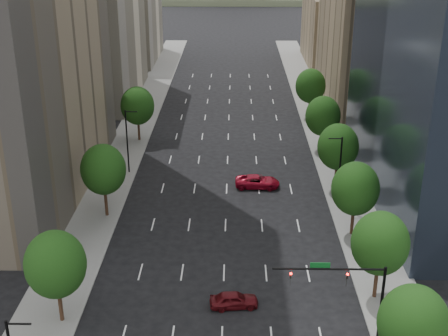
{
  "coord_description": "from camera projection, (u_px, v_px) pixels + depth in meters",
  "views": [
    {
      "loc": [
        0.88,
        -11.32,
        32.73
      ],
      "look_at": [
        -0.13,
        47.81,
        8.0
      ],
      "focal_mm": 48.5,
      "sensor_mm": 36.0,
      "label": 1
    }
  ],
  "objects": [
    {
      "name": "tree_left_2",
      "position": [
        137.0,
        106.0,
        93.07
      ],
      "size": [
        5.2,
        5.2,
        8.68
      ],
      "color": "#382316",
      "rests_on": "ground"
    },
    {
      "name": "tree_right_0",
      "position": [
        413.0,
        324.0,
        43.84
      ],
      "size": [
        5.2,
        5.2,
        8.39
      ],
      "color": "#382316",
      "rests_on": "ground"
    },
    {
      "name": "sidewalk_left",
      "position": [
        108.0,
        187.0,
        78.65
      ],
      "size": [
        6.0,
        200.0,
        0.15
      ],
      "primitive_type": "cube",
      "color": "slate",
      "rests_on": "ground"
    },
    {
      "name": "tree_right_5",
      "position": [
        311.0,
        86.0,
        103.67
      ],
      "size": [
        5.2,
        5.2,
        8.75
      ],
      "color": "#382316",
      "rests_on": "ground"
    },
    {
      "name": "tree_left_0",
      "position": [
        55.0,
        264.0,
        50.61
      ],
      "size": [
        5.2,
        5.2,
        8.75
      ],
      "color": "#382316",
      "rests_on": "ground"
    },
    {
      "name": "traffic_signal",
      "position": [
        353.0,
        287.0,
        48.59
      ],
      "size": [
        9.12,
        0.4,
        7.38
      ],
      "color": "black",
      "rests_on": "ground"
    },
    {
      "name": "car_maroon",
      "position": [
        234.0,
        300.0,
        54.46
      ],
      "size": [
        4.54,
        2.24,
        1.49
      ],
      "primitive_type": "imported",
      "rotation": [
        0.0,
        0.0,
        1.68
      ],
      "color": "#520D12",
      "rests_on": "ground"
    },
    {
      "name": "parking_tan_right",
      "position": [
        368.0,
        22.0,
        109.15
      ],
      "size": [
        14.0,
        30.0,
        30.0
      ],
      "primitive_type": "cube",
      "color": "#8C7759",
      "rests_on": "ground"
    },
    {
      "name": "filler_left",
      "position": [
        127.0,
        22.0,
        145.47
      ],
      "size": [
        14.0,
        26.0,
        18.0
      ],
      "primitive_type": "cube",
      "color": "beige",
      "rests_on": "ground"
    },
    {
      "name": "car_red_far",
      "position": [
        257.0,
        181.0,
        78.57
      ],
      "size": [
        5.86,
        2.87,
        1.6
      ],
      "primitive_type": "imported",
      "rotation": [
        0.0,
        0.0,
        1.53
      ],
      "color": "maroon",
      "rests_on": "ground"
    },
    {
      "name": "sidewalk_right",
      "position": [
        346.0,
        189.0,
        78.16
      ],
      "size": [
        6.0,
        200.0,
        0.15
      ],
      "primitive_type": "cube",
      "color": "slate",
      "rests_on": "ground"
    },
    {
      "name": "filler_right",
      "position": [
        337.0,
        29.0,
        142.29
      ],
      "size": [
        14.0,
        26.0,
        16.0
      ],
      "primitive_type": "cube",
      "color": "#8C7759",
      "rests_on": "ground"
    },
    {
      "name": "streetlight_ln",
      "position": [
        128.0,
        140.0,
        81.39
      ],
      "size": [
        1.7,
        0.2,
        9.0
      ],
      "color": "black",
      "rests_on": "ground"
    },
    {
      "name": "tree_right_4",
      "position": [
        323.0,
        116.0,
        89.02
      ],
      "size": [
        5.2,
        5.2,
        8.46
      ],
      "color": "#382316",
      "rests_on": "ground"
    },
    {
      "name": "tree_left_1",
      "position": [
        103.0,
        169.0,
        68.97
      ],
      "size": [
        5.2,
        5.2,
        8.97
      ],
      "color": "#382316",
      "rests_on": "ground"
    },
    {
      "name": "tree_right_2",
      "position": [
        355.0,
        189.0,
        64.98
      ],
      "size": [
        5.2,
        5.2,
        8.61
      ],
      "color": "#382316",
      "rests_on": "ground"
    },
    {
      "name": "midrise_cream_left",
      "position": [
        95.0,
        5.0,
        111.75
      ],
      "size": [
        14.0,
        30.0,
        35.0
      ],
      "primitive_type": "cube",
      "color": "beige",
      "rests_on": "ground"
    },
    {
      "name": "tree_right_3",
      "position": [
        338.0,
        147.0,
        75.94
      ],
      "size": [
        5.2,
        5.2,
        8.89
      ],
      "color": "#382316",
      "rests_on": "ground"
    },
    {
      "name": "streetlight_rn",
      "position": [
        339.0,
        170.0,
        71.74
      ],
      "size": [
        1.7,
        0.2,
        9.0
      ],
      "color": "black",
      "rests_on": "ground"
    },
    {
      "name": "tree_right_1",
      "position": [
        380.0,
        243.0,
        53.85
      ],
      "size": [
        5.2,
        5.2,
        8.75
      ],
      "color": "#382316",
      "rests_on": "ground"
    }
  ]
}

